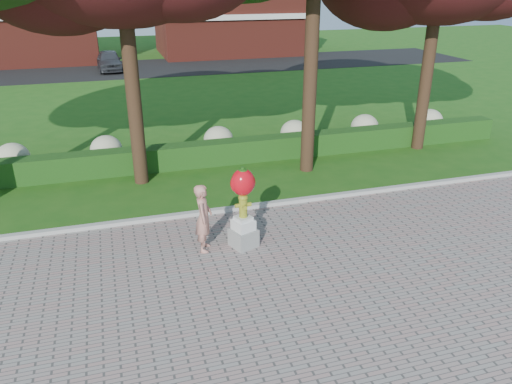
# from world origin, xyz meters

# --- Properties ---
(ground) EXTENTS (100.00, 100.00, 0.00)m
(ground) POSITION_xyz_m (0.00, 0.00, 0.00)
(ground) COLOR #1F5515
(ground) RESTS_ON ground
(curb) EXTENTS (40.00, 0.18, 0.15)m
(curb) POSITION_xyz_m (0.00, 3.00, 0.07)
(curb) COLOR #ADADA5
(curb) RESTS_ON ground
(lawn_hedge) EXTENTS (24.00, 0.70, 0.80)m
(lawn_hedge) POSITION_xyz_m (0.00, 7.00, 0.40)
(lawn_hedge) COLOR #164513
(lawn_hedge) RESTS_ON ground
(hydrangea_row) EXTENTS (20.10, 1.10, 0.99)m
(hydrangea_row) POSITION_xyz_m (0.57, 8.00, 0.55)
(hydrangea_row) COLOR beige
(hydrangea_row) RESTS_ON ground
(street) EXTENTS (50.00, 8.00, 0.02)m
(street) POSITION_xyz_m (0.00, 28.00, 0.01)
(street) COLOR black
(street) RESTS_ON ground
(building_right) EXTENTS (12.00, 8.00, 6.40)m
(building_right) POSITION_xyz_m (8.00, 34.00, 3.20)
(building_right) COLOR maroon
(building_right) RESTS_ON ground
(hydrant_sculpture) EXTENTS (0.72, 0.72, 2.05)m
(hydrant_sculpture) POSITION_xyz_m (0.03, 0.99, 1.13)
(hydrant_sculpture) COLOR gray
(hydrant_sculpture) RESTS_ON walkway
(woman) EXTENTS (0.56, 0.70, 1.68)m
(woman) POSITION_xyz_m (-0.91, 1.10, 0.88)
(woman) COLOR tan
(woman) RESTS_ON walkway
(parked_car) EXTENTS (1.78, 4.09, 1.37)m
(parked_car) POSITION_xyz_m (-2.34, 27.67, 0.71)
(parked_car) COLOR #3B3D42
(parked_car) RESTS_ON street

